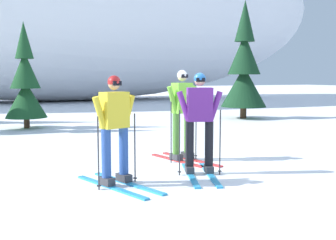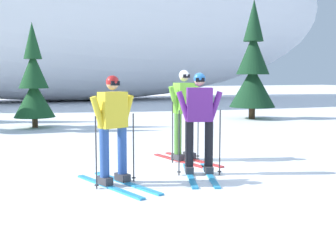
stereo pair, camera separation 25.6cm
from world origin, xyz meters
name	(u,v)px [view 2 (the right image)]	position (x,y,z in m)	size (l,w,h in m)	color
ground_plane	(222,169)	(0.00, 0.00, 0.00)	(120.00, 120.00, 0.00)	white
skier_purple_jacket	(199,121)	(-0.57, -0.18, 0.95)	(1.04, 1.81, 1.79)	#2893CC
skier_lime_jacket	(184,114)	(-0.29, 1.03, 0.97)	(0.80, 1.84, 1.86)	red
skier_yellow_jacket	(113,128)	(-2.14, -0.24, 0.91)	(0.95, 1.84, 1.75)	#2893CC
pine_tree_center_right	(34,84)	(-2.57, 7.99, 1.48)	(1.37, 1.37, 3.54)	#47301E
pine_tree_far_right	(253,69)	(5.92, 7.54, 2.01)	(1.86, 1.86, 4.81)	#47301E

